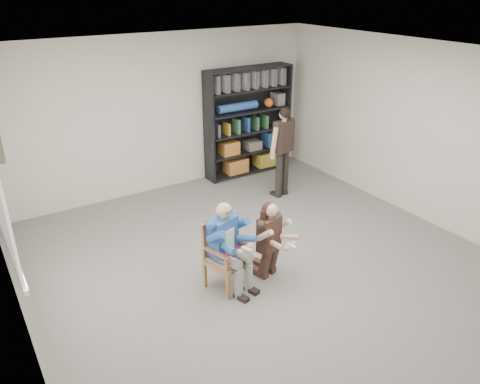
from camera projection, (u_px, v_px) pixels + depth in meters
room_shell at (281, 180)px, 5.65m from camera, size 6.00×7.00×2.80m
floor at (277, 276)px, 6.23m from camera, size 6.00×7.00×0.01m
armchair at (227, 255)px, 5.86m from camera, size 0.65×0.63×0.91m
seated_man at (227, 246)px, 5.80m from camera, size 0.69×0.82×1.18m
kneeling_woman at (271, 241)px, 6.01m from camera, size 0.64×0.82×1.08m
bookshelf at (248, 122)px, 9.14m from camera, size 1.80×0.38×2.10m
standing_man at (283, 153)px, 8.20m from camera, size 0.55×0.39×1.63m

